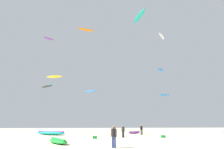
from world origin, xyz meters
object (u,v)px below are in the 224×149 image
object	(u,v)px
gear_bag	(163,136)
kite_aloft_9	(54,77)
person_midground	(123,130)
person_left	(141,129)
person_foreground	(114,135)
kite_grounded_mid	(51,133)
kite_aloft_2	(162,36)
kite_aloft_5	(49,39)
kite_grounded_far	(58,141)
kite_aloft_3	(160,70)
kite_aloft_6	(164,95)
kite_aloft_8	(47,86)
cooler_box	(95,137)
kite_aloft_0	(90,91)
kite_aloft_1	(139,16)
kite_aloft_4	(86,30)

from	to	relation	value
gear_bag	kite_aloft_9	size ratio (longest dim) A/B	0.17
person_midground	person_left	xyz separation A→B (m)	(4.00, 5.52, 0.02)
person_foreground	kite_grounded_mid	bearing A→B (deg)	-116.26
person_left	kite_aloft_2	distance (m)	23.24
kite_grounded_mid	kite_aloft_9	size ratio (longest dim) A/B	1.66
kite_aloft_5	kite_aloft_9	world-z (taller)	kite_aloft_5
kite_grounded_far	kite_aloft_3	distance (m)	27.31
person_foreground	kite_aloft_6	distance (m)	34.72
kite_grounded_far	kite_aloft_8	xyz separation A→B (m)	(-8.69, 23.85, 10.31)
cooler_box	kite_aloft_0	distance (m)	28.62
person_left	kite_aloft_6	world-z (taller)	kite_aloft_6
kite_aloft_0	kite_aloft_3	distance (m)	21.84
person_midground	kite_aloft_0	bearing A→B (deg)	-6.44
person_midground	kite_aloft_1	bearing A→B (deg)	-76.92
person_foreground	kite_aloft_1	bearing A→B (deg)	-171.77
kite_grounded_mid	kite_aloft_5	bearing A→B (deg)	114.54
person_midground	kite_grounded_mid	world-z (taller)	person_midground
kite_aloft_8	cooler_box	bearing A→B (deg)	-57.23
kite_aloft_9	cooler_box	bearing A→B (deg)	-45.56
kite_aloft_1	kite_aloft_9	size ratio (longest dim) A/B	1.38
kite_aloft_1	kite_aloft_3	size ratio (longest dim) A/B	2.03
kite_aloft_0	kite_aloft_2	bearing A→B (deg)	-38.28
kite_aloft_4	kite_grounded_far	bearing A→B (deg)	-90.65
person_foreground	person_midground	xyz separation A→B (m)	(2.23, 9.80, -0.06)
kite_grounded_mid	kite_aloft_2	size ratio (longest dim) A/B	1.55
kite_aloft_6	kite_aloft_9	bearing A→B (deg)	-153.31
cooler_box	gear_bag	size ratio (longest dim) A/B	1.00
kite_aloft_5	kite_aloft_8	bearing A→B (deg)	-59.54
kite_aloft_3	kite_aloft_9	xyz separation A→B (m)	(-21.70, -3.71, -3.13)
kite_aloft_8	kite_aloft_4	bearing A→B (deg)	-11.24
kite_aloft_3	kite_aloft_0	bearing A→B (deg)	137.02
person_left	kite_aloft_8	size ratio (longest dim) A/B	0.41
person_left	kite_aloft_9	size ratio (longest dim) A/B	0.49
cooler_box	kite_aloft_0	world-z (taller)	kite_aloft_0
gear_bag	kite_aloft_0	bearing A→B (deg)	113.24
kite_aloft_4	kite_aloft_2	bearing A→B (deg)	-13.23
cooler_box	kite_aloft_2	bearing A→B (deg)	39.78
kite_aloft_0	kite_aloft_8	world-z (taller)	kite_aloft_0
gear_bag	kite_aloft_3	world-z (taller)	kite_aloft_3
cooler_box	kite_aloft_4	size ratio (longest dim) A/B	0.13
kite_aloft_3	kite_aloft_5	bearing A→B (deg)	159.53
kite_aloft_4	kite_aloft_9	distance (m)	18.58
person_midground	kite_aloft_3	xyz separation A→B (m)	(10.11, 10.27, 12.26)
gear_bag	kite_aloft_8	size ratio (longest dim) A/B	0.14
cooler_box	kite_aloft_2	world-z (taller)	kite_aloft_2
kite_aloft_1	kite_aloft_8	distance (m)	26.94
kite_aloft_2	kite_aloft_8	size ratio (longest dim) A/B	0.90
person_foreground	kite_aloft_6	world-z (taller)	kite_aloft_6
cooler_box	kite_aloft_9	world-z (taller)	kite_aloft_9
person_foreground	kite_aloft_2	distance (m)	32.96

